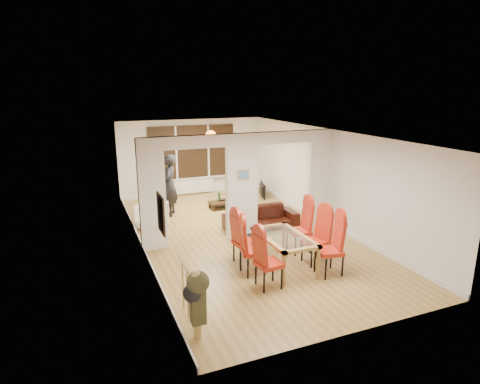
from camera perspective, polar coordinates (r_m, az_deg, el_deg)
floor at (r=10.26m, az=0.24°, el=-6.21°), size 5.00×9.00×0.01m
room_walls at (r=9.87m, az=0.25°, el=0.86°), size 5.00×9.00×2.60m
divider_wall at (r=9.87m, az=0.25°, el=0.86°), size 5.00×0.18×2.60m
bay_window_blinds at (r=13.95m, az=-6.79°, el=5.71°), size 3.00×0.08×1.80m
radiator at (r=14.15m, az=-6.60°, el=0.89°), size 1.40×0.08×0.50m
pendant_light at (r=12.87m, az=-4.19°, el=7.94°), size 0.36×0.36×0.36m
stair_newel at (r=6.60m, az=-7.38°, el=-13.57°), size 0.40×1.20×1.10m
wall_poster at (r=6.87m, az=-11.19°, el=-3.06°), size 0.04×0.52×0.67m
pillar_photo at (r=9.71m, az=0.48°, el=2.45°), size 0.30×0.03×0.25m
dining_table at (r=8.43m, az=6.24°, el=-8.49°), size 0.85×1.51×0.71m
dining_chair_la at (r=7.58m, az=4.14°, el=-9.57°), size 0.49×0.49×1.11m
dining_chair_lb at (r=8.08m, az=1.85°, el=-7.84°), size 0.55×0.55×1.13m
dining_chair_lc at (r=8.51m, az=0.72°, el=-6.67°), size 0.49×0.49×1.12m
dining_chair_ra at (r=8.23m, az=12.61°, el=-7.60°), size 0.57×0.57×1.18m
dining_chair_rb at (r=8.67m, az=10.64°, el=-6.44°), size 0.55×0.55×1.15m
dining_chair_rc at (r=9.19m, az=8.40°, el=-5.04°), size 0.50×0.50×1.16m
sofa at (r=10.71m, az=3.00°, el=-3.67°), size 1.99×0.82×0.58m
armchair at (r=10.98m, az=-12.49°, el=-3.26°), size 1.01×1.01×0.68m
person at (r=11.76m, az=-10.01°, el=0.92°), size 0.77×0.64×1.80m
television at (r=13.71m, az=2.90°, el=0.30°), size 0.86×0.35×0.50m
coffee_table at (r=12.50m, az=-2.19°, el=-1.79°), size 0.98×0.53×0.22m
bottle at (r=12.46m, az=-2.97°, el=-0.67°), size 0.07×0.07×0.28m
bowl at (r=12.56m, az=-2.59°, el=-1.07°), size 0.22×0.22×0.05m
shoes at (r=9.95m, az=1.25°, el=-6.55°), size 0.26×0.29×0.11m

